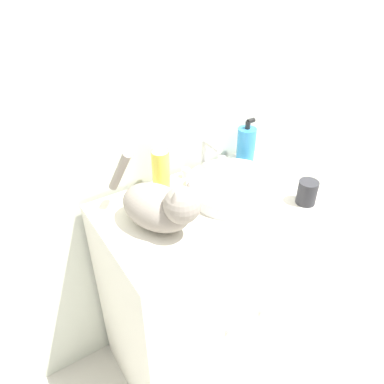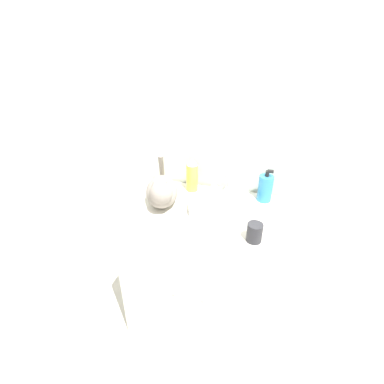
% 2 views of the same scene
% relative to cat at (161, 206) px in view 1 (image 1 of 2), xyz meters
% --- Properties ---
extents(wall_back, '(6.00, 0.05, 2.50)m').
position_rel_cat_xyz_m(wall_back, '(0.20, 0.30, 0.34)').
color(wall_back, silver).
rests_on(wall_back, ground_plane).
extents(vanity_cabinet, '(0.77, 0.48, 0.83)m').
position_rel_cat_xyz_m(vanity_cabinet, '(0.20, 0.02, -0.50)').
color(vanity_cabinet, silver).
rests_on(vanity_cabinet, ground_plane).
extents(sink_basin, '(0.34, 0.34, 0.05)m').
position_rel_cat_xyz_m(sink_basin, '(0.31, 0.03, -0.06)').
color(sink_basin, white).
rests_on(sink_basin, vanity_cabinet).
extents(faucet, '(0.20, 0.11, 0.14)m').
position_rel_cat_xyz_m(faucet, '(0.31, 0.20, -0.02)').
color(faucet, silver).
rests_on(faucet, vanity_cabinet).
extents(cat, '(0.24, 0.37, 0.23)m').
position_rel_cat_xyz_m(cat, '(0.00, 0.00, 0.00)').
color(cat, gray).
rests_on(cat, vanity_cabinet).
extents(soap_bottle, '(0.07, 0.07, 0.18)m').
position_rel_cat_xyz_m(soap_bottle, '(0.49, 0.19, -0.01)').
color(soap_bottle, '#338CCC').
rests_on(soap_bottle, vanity_cabinet).
extents(spray_bottle, '(0.06, 0.06, 0.19)m').
position_rel_cat_xyz_m(spray_bottle, '(0.10, 0.19, 0.01)').
color(spray_bottle, '#EADB4C').
rests_on(spray_bottle, vanity_cabinet).
extents(cup, '(0.07, 0.07, 0.08)m').
position_rel_cat_xyz_m(cup, '(0.48, -0.16, -0.04)').
color(cup, '#2D2D33').
rests_on(cup, vanity_cabinet).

